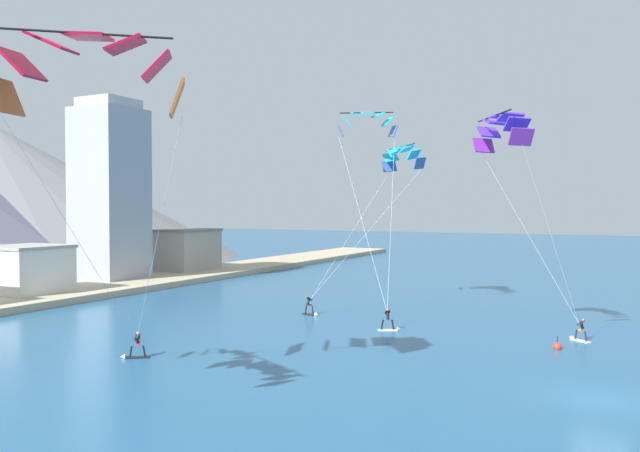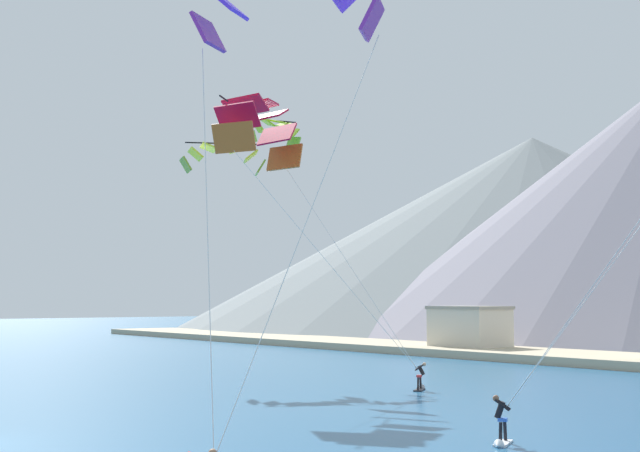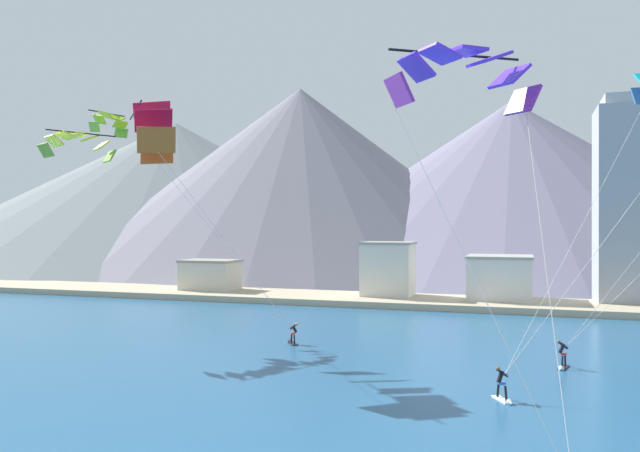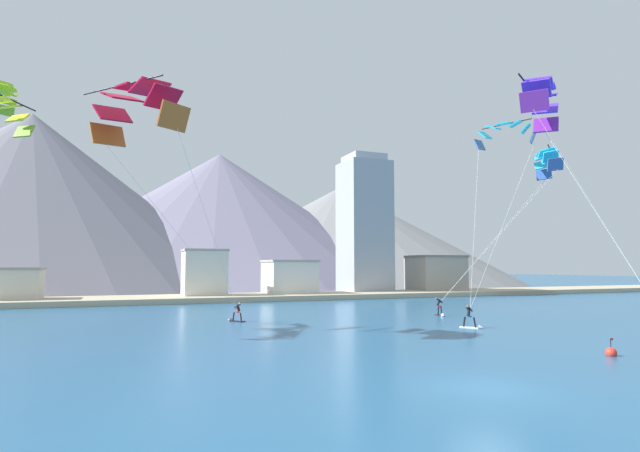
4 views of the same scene
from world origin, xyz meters
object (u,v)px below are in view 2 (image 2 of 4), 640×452
object	(u,v)px
parafoil_kite_far_left	(258,125)
parafoil_kite_distant_low_drift	(223,155)
kitesurfer_near_trail	(501,429)
parafoil_kite_distant_high_outer	(275,129)
kitesurfer_far_left	(421,382)

from	to	relation	value
parafoil_kite_far_left	parafoil_kite_distant_low_drift	distance (m)	9.03
parafoil_kite_distant_low_drift	kitesurfer_near_trail	bearing A→B (deg)	-14.16
kitesurfer_near_trail	parafoil_kite_distant_high_outer	xyz separation A→B (m)	(-32.81, 12.98, 17.09)
parafoil_kite_distant_high_outer	kitesurfer_near_trail	bearing A→B (deg)	-21.59
kitesurfer_far_left	parafoil_kite_far_left	bearing A→B (deg)	-146.01
parafoil_kite_far_left	parafoil_kite_distant_high_outer	size ratio (longest dim) A/B	3.56
parafoil_kite_distant_high_outer	parafoil_kite_distant_low_drift	size ratio (longest dim) A/B	0.74
parafoil_kite_far_left	kitesurfer_near_trail	bearing A→B (deg)	-12.77
kitesurfer_near_trail	parafoil_kite_far_left	size ratio (longest dim) A/B	0.11
kitesurfer_near_trail	kitesurfer_far_left	world-z (taller)	kitesurfer_near_trail
kitesurfer_far_left	kitesurfer_near_trail	bearing A→B (deg)	-35.36
kitesurfer_far_left	parafoil_kite_distant_low_drift	distance (m)	22.47
kitesurfer_far_left	parafoil_kite_far_left	world-z (taller)	parafoil_kite_far_left
kitesurfer_far_left	parafoil_kite_distant_low_drift	xyz separation A→B (m)	(-16.77, -2.75, 14.70)
kitesurfer_far_left	parafoil_kite_distant_low_drift	size ratio (longest dim) A/B	0.27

